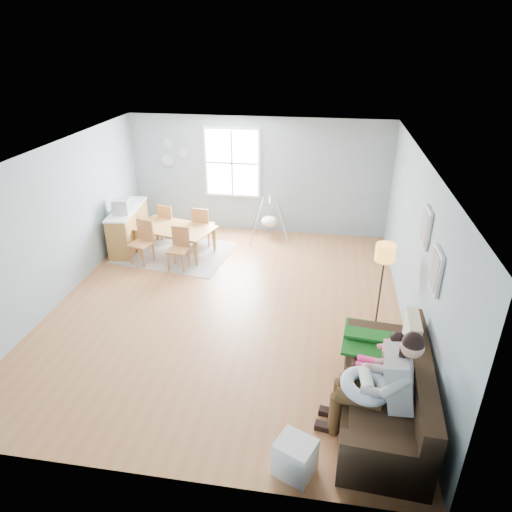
% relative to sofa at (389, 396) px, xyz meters
% --- Properties ---
extents(room, '(8.40, 9.40, 3.90)m').
position_rel_sofa_xyz_m(room, '(-2.52, 2.20, 2.09)').
color(room, '#A4653A').
extents(window, '(1.32, 0.08, 1.62)m').
position_rel_sofa_xyz_m(window, '(-3.12, 5.67, 1.32)').
color(window, silver).
rests_on(window, room).
extents(pictures, '(0.05, 1.34, 0.74)m').
position_rel_sofa_xyz_m(pictures, '(0.45, 1.15, 1.52)').
color(pictures, silver).
rests_on(pictures, room).
extents(wall_plates, '(0.67, 0.02, 0.66)m').
position_rel_sofa_xyz_m(wall_plates, '(-4.52, 5.67, 1.50)').
color(wall_plates, '#99AFB8').
rests_on(wall_plates, room).
extents(sofa, '(1.13, 2.35, 0.93)m').
position_rel_sofa_xyz_m(sofa, '(0.00, 0.00, 0.00)').
color(sofa, black).
rests_on(sofa, room).
extents(green_throw, '(1.13, 0.96, 0.04)m').
position_rel_sofa_xyz_m(green_throw, '(-0.04, 0.77, 0.26)').
color(green_throw, '#14591B').
rests_on(green_throw, sofa).
extents(beige_pillow, '(0.17, 0.55, 0.54)m').
position_rel_sofa_xyz_m(beige_pillow, '(0.28, 0.59, 0.51)').
color(beige_pillow, beige).
rests_on(beige_pillow, sofa).
extents(father, '(1.14, 0.61, 1.53)m').
position_rel_sofa_xyz_m(father, '(-0.16, -0.32, 0.48)').
color(father, gray).
rests_on(father, sofa).
extents(nursing_pillow, '(0.66, 0.64, 0.24)m').
position_rel_sofa_xyz_m(nursing_pillow, '(-0.34, -0.31, 0.39)').
color(nursing_pillow, '#A5B8CE').
rests_on(nursing_pillow, father).
extents(infant, '(0.17, 0.41, 0.15)m').
position_rel_sofa_xyz_m(infant, '(-0.34, -0.27, 0.48)').
color(infant, silver).
rests_on(infant, nursing_pillow).
extents(toddler, '(0.59, 0.35, 0.89)m').
position_rel_sofa_xyz_m(toddler, '(-0.07, 0.22, 0.45)').
color(toddler, silver).
rests_on(toddler, sofa).
extents(floor_lamp, '(0.30, 0.30, 1.51)m').
position_rel_sofa_xyz_m(floor_lamp, '(0.01, 1.93, 0.92)').
color(floor_lamp, black).
rests_on(floor_lamp, room).
extents(storage_cube, '(0.51, 0.49, 0.45)m').
position_rel_sofa_xyz_m(storage_cube, '(-1.08, -0.99, -0.11)').
color(storage_cube, silver).
rests_on(storage_cube, room).
extents(rug, '(2.56, 2.09, 0.01)m').
position_rel_sofa_xyz_m(rug, '(-4.12, 4.15, -0.32)').
color(rug, gray).
rests_on(rug, room).
extents(dining_table, '(1.86, 1.34, 0.59)m').
position_rel_sofa_xyz_m(dining_table, '(-4.12, 4.15, -0.03)').
color(dining_table, olive).
rests_on(dining_table, rug).
extents(chair_sw, '(0.51, 0.51, 0.91)m').
position_rel_sofa_xyz_m(chair_sw, '(-4.60, 3.64, 0.19)').
color(chair_sw, '#A06537').
rests_on(chair_sw, rug).
extents(chair_se, '(0.42, 0.42, 0.86)m').
position_rel_sofa_xyz_m(chair_se, '(-3.79, 3.52, 0.16)').
color(chair_se, '#A06537').
rests_on(chair_se, rug).
extents(chair_nw, '(0.48, 0.48, 0.88)m').
position_rel_sofa_xyz_m(chair_nw, '(-4.46, 4.78, 0.16)').
color(chair_nw, '#A06537').
rests_on(chair_nw, rug).
extents(chair_ne, '(0.45, 0.45, 0.91)m').
position_rel_sofa_xyz_m(chair_ne, '(-3.62, 4.65, 0.18)').
color(chair_ne, '#A06537').
rests_on(chair_ne, rug).
extents(counter, '(0.63, 1.66, 0.91)m').
position_rel_sofa_xyz_m(counter, '(-5.22, 4.32, 0.13)').
color(counter, olive).
rests_on(counter, room).
extents(monitor, '(0.37, 0.36, 0.31)m').
position_rel_sofa_xyz_m(monitor, '(-5.18, 4.01, 0.73)').
color(monitor, '#ABABB0').
rests_on(monitor, counter).
extents(baby_swing, '(1.04, 1.05, 0.94)m').
position_rel_sofa_xyz_m(baby_swing, '(-2.19, 5.30, 0.09)').
color(baby_swing, '#ABABB0').
rests_on(baby_swing, room).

